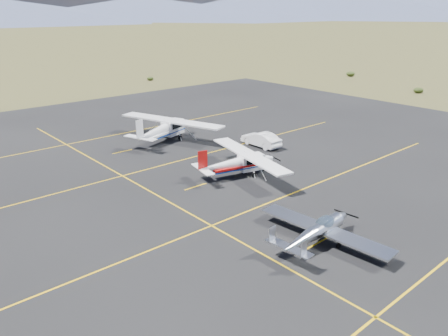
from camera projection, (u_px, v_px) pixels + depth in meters
name	position (u px, v px, depth m)	size (l,w,h in m)	color
ground	(301.00, 208.00, 28.63)	(1600.00, 1600.00, 0.00)	#383D1C
apron	(230.00, 179.00, 33.59)	(72.00, 72.00, 0.02)	black
aircraft_low_wing	(319.00, 230.00, 24.05)	(5.87, 8.16, 1.77)	silver
aircraft_cessna	(238.00, 162.00, 33.82)	(6.36, 9.86, 2.50)	white
aircraft_plain	(164.00, 129.00, 42.53)	(7.99, 11.42, 2.93)	white
sedan	(261.00, 139.00, 41.21)	(1.45, 4.15, 1.37)	white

